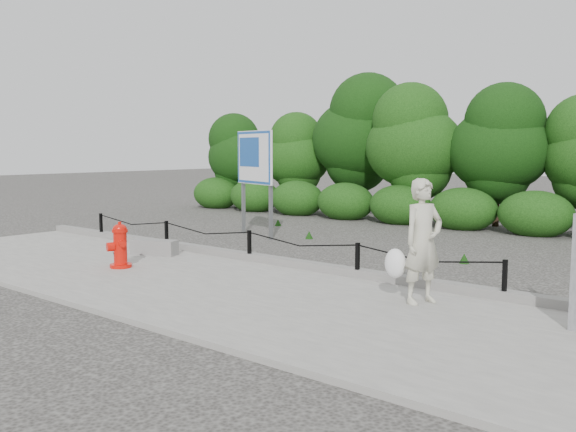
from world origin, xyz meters
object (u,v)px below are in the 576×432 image
Objects in this scene: fire_hydrant at (120,246)px; advertising_sign at (255,162)px; concrete_block at (154,247)px; pedestrian at (421,243)px.

fire_hydrant is 5.29m from advertising_sign.
concrete_block is 4.10m from advertising_sign.
advertising_sign is at bearing 125.55° from fire_hydrant.
fire_hydrant is 0.31× the size of advertising_sign.
fire_hydrant is at bearing 123.85° from pedestrian.
concrete_block is at bearing -63.26° from advertising_sign.
advertising_sign is (-0.55, 3.69, 1.69)m from concrete_block.
advertising_sign reaches higher than pedestrian.
concrete_block is (-0.61, 1.27, -0.25)m from fire_hydrant.
concrete_block is 0.35× the size of advertising_sign.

